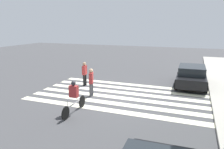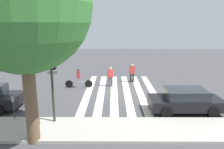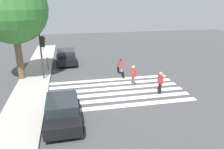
{
  "view_description": "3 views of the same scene",
  "coord_description": "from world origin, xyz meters",
  "px_view_note": "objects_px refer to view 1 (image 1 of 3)",
  "views": [
    {
      "loc": [
        11.77,
        3.97,
        4.1
      ],
      "look_at": [
        0.58,
        -0.29,
        1.35
      ],
      "focal_mm": 35.0,
      "sensor_mm": 36.0,
      "label": 1
    },
    {
      "loc": [
        0.56,
        15.95,
        5.01
      ],
      "look_at": [
        0.65,
        -0.28,
        1.29
      ],
      "focal_mm": 35.0,
      "sensor_mm": 36.0,
      "label": 2
    },
    {
      "loc": [
        -14.6,
        3.43,
        6.44
      ],
      "look_at": [
        0.58,
        0.23,
        1.1
      ],
      "focal_mm": 35.0,
      "sensor_mm": 36.0,
      "label": 3
    }
  ],
  "objects_px": {
    "car_parked_silver_sedan": "(191,76)",
    "pedestrian_adult_blue_shirt": "(91,81)",
    "pedestrian_child_with_backpack": "(85,72)",
    "cyclist_far_lane": "(74,96)"
  },
  "relations": [
    {
      "from": "car_parked_silver_sedan",
      "to": "pedestrian_adult_blue_shirt",
      "type": "bearing_deg",
      "value": -51.53
    },
    {
      "from": "pedestrian_child_with_backpack",
      "to": "pedestrian_adult_blue_shirt",
      "type": "height_order",
      "value": "pedestrian_adult_blue_shirt"
    },
    {
      "from": "pedestrian_child_with_backpack",
      "to": "pedestrian_adult_blue_shirt",
      "type": "distance_m",
      "value": 2.36
    },
    {
      "from": "pedestrian_adult_blue_shirt",
      "to": "car_parked_silver_sedan",
      "type": "height_order",
      "value": "pedestrian_adult_blue_shirt"
    },
    {
      "from": "pedestrian_child_with_backpack",
      "to": "cyclist_far_lane",
      "type": "distance_m",
      "value": 4.81
    },
    {
      "from": "cyclist_far_lane",
      "to": "car_parked_silver_sedan",
      "type": "height_order",
      "value": "cyclist_far_lane"
    },
    {
      "from": "cyclist_far_lane",
      "to": "car_parked_silver_sedan",
      "type": "distance_m",
      "value": 8.61
    },
    {
      "from": "pedestrian_child_with_backpack",
      "to": "pedestrian_adult_blue_shirt",
      "type": "relative_size",
      "value": 1.0
    },
    {
      "from": "pedestrian_adult_blue_shirt",
      "to": "cyclist_far_lane",
      "type": "height_order",
      "value": "pedestrian_adult_blue_shirt"
    },
    {
      "from": "pedestrian_child_with_backpack",
      "to": "cyclist_far_lane",
      "type": "relative_size",
      "value": 0.74
    }
  ]
}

